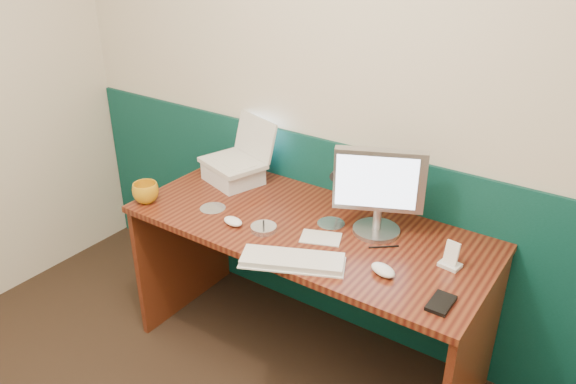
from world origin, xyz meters
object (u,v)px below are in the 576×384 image
Objects in this scene: desk at (306,294)px; mug at (146,193)px; laptop at (232,142)px; monitor at (379,193)px; camcorder at (344,186)px; keyboard at (292,261)px.

mug is (-0.74, -0.25, 0.42)m from desk.
monitor reaches higher than laptop.
monitor is at bearing -44.29° from camcorder.
monitor reaches higher than mug.
keyboard is 2.09× the size of camcorder.
mug is 0.64× the size of camcorder.
mug is at bearing -98.11° from laptop.
camcorder reaches higher than keyboard.
camcorder is at bearing 32.69° from mug.
laptop is at bearing 121.41° from keyboard.
keyboard is at bearing -2.68° from mug.
camcorder is (0.78, 0.50, 0.05)m from mug.
keyboard is (0.12, -0.29, 0.39)m from desk.
laptop is at bearing 64.35° from mug.
mug is at bearing 174.74° from monitor.
mug is at bearing -161.26° from camcorder.
keyboard is 0.55m from camcorder.
camcorder is at bearing 26.81° from laptop.
desk is at bearing 177.12° from monitor.
mug reaches higher than keyboard.
mug is (-0.19, -0.40, -0.17)m from laptop.
laptop is at bearing 164.15° from desk.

